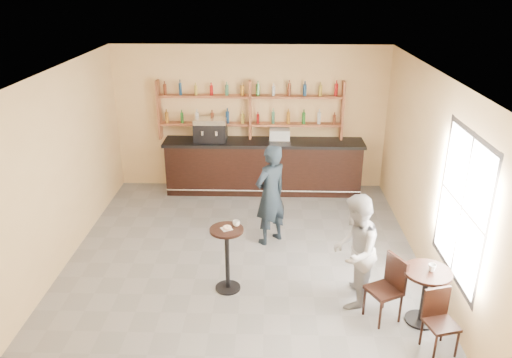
{
  "coord_description": "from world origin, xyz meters",
  "views": [
    {
      "loc": [
        0.43,
        -7.24,
        4.56
      ],
      "look_at": [
        0.2,
        0.8,
        1.25
      ],
      "focal_mm": 35.0,
      "sensor_mm": 36.0,
      "label": 1
    }
  ],
  "objects_px": {
    "pedestal_table": "(227,259)",
    "chair_west": "(384,290)",
    "cafe_table": "(424,296)",
    "patron_second": "(354,251)",
    "espresso_machine": "(211,130)",
    "pastry_case": "(280,135)",
    "man_main": "(270,195)",
    "bar_counter": "(264,166)",
    "chair_south": "(441,324)"
  },
  "relations": [
    {
      "from": "man_main",
      "to": "cafe_table",
      "type": "height_order",
      "value": "man_main"
    },
    {
      "from": "pedestal_table",
      "to": "chair_west",
      "type": "height_order",
      "value": "pedestal_table"
    },
    {
      "from": "espresso_machine",
      "to": "pedestal_table",
      "type": "bearing_deg",
      "value": -78.61
    },
    {
      "from": "espresso_machine",
      "to": "chair_west",
      "type": "bearing_deg",
      "value": -55.49
    },
    {
      "from": "pedestal_table",
      "to": "patron_second",
      "type": "xyz_separation_m",
      "value": [
        1.87,
        -0.28,
        0.34
      ]
    },
    {
      "from": "bar_counter",
      "to": "pastry_case",
      "type": "relative_size",
      "value": 9.72
    },
    {
      "from": "bar_counter",
      "to": "pedestal_table",
      "type": "xyz_separation_m",
      "value": [
        -0.5,
        -3.83,
        -0.07
      ]
    },
    {
      "from": "pedestal_table",
      "to": "pastry_case",
      "type": "bearing_deg",
      "value": 77.62
    },
    {
      "from": "pedestal_table",
      "to": "chair_south",
      "type": "distance_m",
      "value": 3.14
    },
    {
      "from": "espresso_machine",
      "to": "pastry_case",
      "type": "bearing_deg",
      "value": 1.61
    },
    {
      "from": "pastry_case",
      "to": "chair_south",
      "type": "height_order",
      "value": "pastry_case"
    },
    {
      "from": "espresso_machine",
      "to": "cafe_table",
      "type": "distance_m",
      "value": 5.8
    },
    {
      "from": "bar_counter",
      "to": "patron_second",
      "type": "height_order",
      "value": "patron_second"
    },
    {
      "from": "pastry_case",
      "to": "chair_south",
      "type": "xyz_separation_m",
      "value": [
        2.01,
        -5.14,
        -0.89
      ]
    },
    {
      "from": "bar_counter",
      "to": "espresso_machine",
      "type": "relative_size",
      "value": 6.25
    },
    {
      "from": "cafe_table",
      "to": "patron_second",
      "type": "relative_size",
      "value": 0.48
    },
    {
      "from": "espresso_machine",
      "to": "pastry_case",
      "type": "xyz_separation_m",
      "value": [
        1.5,
        0.0,
        -0.11
      ]
    },
    {
      "from": "espresso_machine",
      "to": "chair_west",
      "type": "height_order",
      "value": "espresso_machine"
    },
    {
      "from": "chair_south",
      "to": "man_main",
      "type": "bearing_deg",
      "value": 111.99
    },
    {
      "from": "cafe_table",
      "to": "patron_second",
      "type": "height_order",
      "value": "patron_second"
    },
    {
      "from": "bar_counter",
      "to": "man_main",
      "type": "bearing_deg",
      "value": -86.16
    },
    {
      "from": "pastry_case",
      "to": "chair_west",
      "type": "relative_size",
      "value": 0.47
    },
    {
      "from": "pastry_case",
      "to": "man_main",
      "type": "relative_size",
      "value": 0.24
    },
    {
      "from": "pastry_case",
      "to": "cafe_table",
      "type": "height_order",
      "value": "pastry_case"
    },
    {
      "from": "espresso_machine",
      "to": "man_main",
      "type": "distance_m",
      "value": 2.7
    },
    {
      "from": "chair_south",
      "to": "patron_second",
      "type": "relative_size",
      "value": 0.5
    },
    {
      "from": "pedestal_table",
      "to": "man_main",
      "type": "distance_m",
      "value": 1.71
    },
    {
      "from": "pastry_case",
      "to": "pedestal_table",
      "type": "xyz_separation_m",
      "value": [
        -0.84,
        -3.83,
        -0.79
      ]
    },
    {
      "from": "chair_west",
      "to": "patron_second",
      "type": "height_order",
      "value": "patron_second"
    },
    {
      "from": "pastry_case",
      "to": "chair_west",
      "type": "xyz_separation_m",
      "value": [
        1.41,
        -4.49,
        -0.84
      ]
    },
    {
      "from": "pastry_case",
      "to": "patron_second",
      "type": "bearing_deg",
      "value": -71.27
    },
    {
      "from": "bar_counter",
      "to": "chair_west",
      "type": "relative_size",
      "value": 4.56
    },
    {
      "from": "espresso_machine",
      "to": "man_main",
      "type": "height_order",
      "value": "man_main"
    },
    {
      "from": "patron_second",
      "to": "espresso_machine",
      "type": "bearing_deg",
      "value": -129.29
    },
    {
      "from": "chair_west",
      "to": "pastry_case",
      "type": "bearing_deg",
      "value": 169.9
    },
    {
      "from": "bar_counter",
      "to": "pastry_case",
      "type": "height_order",
      "value": "pastry_case"
    },
    {
      "from": "man_main",
      "to": "bar_counter",
      "type": "bearing_deg",
      "value": -128.45
    },
    {
      "from": "pedestal_table",
      "to": "cafe_table",
      "type": "distance_m",
      "value": 2.89
    },
    {
      "from": "man_main",
      "to": "chair_west",
      "type": "bearing_deg",
      "value": 83.83
    },
    {
      "from": "patron_second",
      "to": "chair_south",
      "type": "bearing_deg",
      "value": 62.58
    },
    {
      "from": "espresso_machine",
      "to": "patron_second",
      "type": "relative_size",
      "value": 0.4
    },
    {
      "from": "man_main",
      "to": "chair_west",
      "type": "xyz_separation_m",
      "value": [
        1.59,
        -2.18,
        -0.45
      ]
    },
    {
      "from": "pastry_case",
      "to": "pedestal_table",
      "type": "bearing_deg",
      "value": -97.65
    },
    {
      "from": "pastry_case",
      "to": "cafe_table",
      "type": "xyz_separation_m",
      "value": [
        1.96,
        -4.54,
        -0.9
      ]
    },
    {
      "from": "cafe_table",
      "to": "chair_west",
      "type": "height_order",
      "value": "chair_west"
    },
    {
      "from": "pastry_case",
      "to": "chair_south",
      "type": "relative_size",
      "value": 0.52
    },
    {
      "from": "man_main",
      "to": "espresso_machine",
      "type": "bearing_deg",
      "value": -102.68
    },
    {
      "from": "bar_counter",
      "to": "patron_second",
      "type": "distance_m",
      "value": 4.34
    },
    {
      "from": "espresso_machine",
      "to": "pastry_case",
      "type": "height_order",
      "value": "espresso_machine"
    },
    {
      "from": "chair_south",
      "to": "chair_west",
      "type": "bearing_deg",
      "value": 116.96
    }
  ]
}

